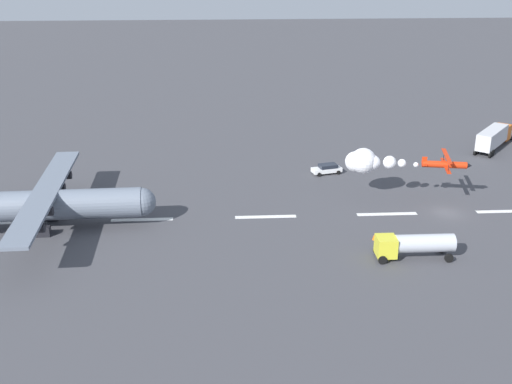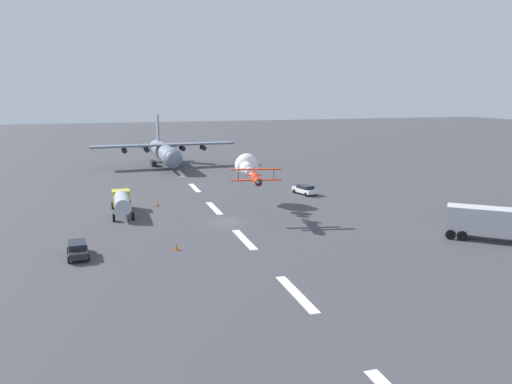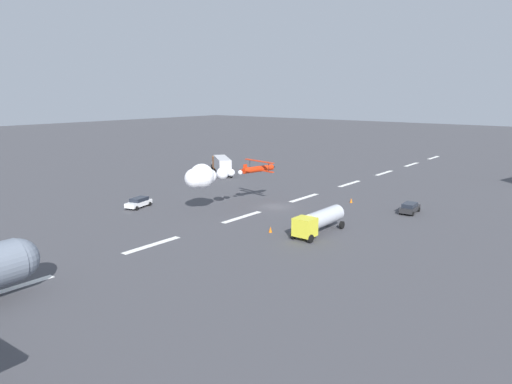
{
  "view_description": "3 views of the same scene",
  "coord_description": "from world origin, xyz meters",
  "px_view_note": "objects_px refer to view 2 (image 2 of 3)",
  "views": [
    {
      "loc": [
        29.79,
        77.54,
        34.04
      ],
      "look_at": [
        25.39,
        0.0,
        3.52
      ],
      "focal_mm": 45.51,
      "sensor_mm": 36.0,
      "label": 1
    },
    {
      "loc": [
        -60.18,
        14.37,
        16.31
      ],
      "look_at": [
        -0.33,
        -3.72,
        3.75
      ],
      "focal_mm": 35.07,
      "sensor_mm": 36.0,
      "label": 2
    },
    {
      "loc": [
        57.48,
        42.04,
        17.21
      ],
      "look_at": [
        8.61,
        2.98,
        4.11
      ],
      "focal_mm": 33.28,
      "sensor_mm": 36.0,
      "label": 3
    }
  ],
  "objects_px": {
    "fuel_tanker_truck": "(122,201)",
    "cargo_transport_plane": "(165,152)",
    "semi_truck_orange": "(507,224)",
    "stunt_biplane_red": "(248,167)",
    "traffic_cone_far": "(158,204)",
    "airport_staff_sedan": "(78,249)",
    "traffic_cone_near": "(176,247)",
    "followme_car_yellow": "(305,189)"
  },
  "relations": [
    {
      "from": "followme_car_yellow",
      "to": "traffic_cone_far",
      "type": "relative_size",
      "value": 6.48
    },
    {
      "from": "cargo_transport_plane",
      "to": "fuel_tanker_truck",
      "type": "relative_size",
      "value": 3.57
    },
    {
      "from": "cargo_transport_plane",
      "to": "airport_staff_sedan",
      "type": "xyz_separation_m",
      "value": [
        -59.58,
        15.79,
        -2.46
      ]
    },
    {
      "from": "followme_car_yellow",
      "to": "traffic_cone_near",
      "type": "bearing_deg",
      "value": 134.03
    },
    {
      "from": "followme_car_yellow",
      "to": "traffic_cone_near",
      "type": "distance_m",
      "value": 33.35
    },
    {
      "from": "fuel_tanker_truck",
      "to": "airport_staff_sedan",
      "type": "height_order",
      "value": "fuel_tanker_truck"
    },
    {
      "from": "followme_car_yellow",
      "to": "stunt_biplane_red",
      "type": "bearing_deg",
      "value": 111.01
    },
    {
      "from": "cargo_transport_plane",
      "to": "airport_staff_sedan",
      "type": "bearing_deg",
      "value": 165.15
    },
    {
      "from": "semi_truck_orange",
      "to": "followme_car_yellow",
      "type": "distance_m",
      "value": 32.9
    },
    {
      "from": "cargo_transport_plane",
      "to": "traffic_cone_near",
      "type": "distance_m",
      "value": 60.61
    },
    {
      "from": "stunt_biplane_red",
      "to": "airport_staff_sedan",
      "type": "bearing_deg",
      "value": 128.62
    },
    {
      "from": "fuel_tanker_truck",
      "to": "cargo_transport_plane",
      "type": "bearing_deg",
      "value": -14.34
    },
    {
      "from": "stunt_biplane_red",
      "to": "fuel_tanker_truck",
      "type": "xyz_separation_m",
      "value": [
        -1.13,
        18.05,
        -3.79
      ]
    },
    {
      "from": "semi_truck_orange",
      "to": "airport_staff_sedan",
      "type": "bearing_deg",
      "value": 79.5
    },
    {
      "from": "semi_truck_orange",
      "to": "fuel_tanker_truck",
      "type": "xyz_separation_m",
      "value": [
        25.62,
        40.08,
        -0.37
      ]
    },
    {
      "from": "airport_staff_sedan",
      "to": "traffic_cone_near",
      "type": "height_order",
      "value": "airport_staff_sedan"
    },
    {
      "from": "fuel_tanker_truck",
      "to": "followme_car_yellow",
      "type": "bearing_deg",
      "value": -79.67
    },
    {
      "from": "fuel_tanker_truck",
      "to": "traffic_cone_far",
      "type": "xyz_separation_m",
      "value": [
        3.27,
        -5.04,
        -1.37
      ]
    },
    {
      "from": "followme_car_yellow",
      "to": "airport_staff_sedan",
      "type": "height_order",
      "value": "same"
    },
    {
      "from": "cargo_transport_plane",
      "to": "traffic_cone_near",
      "type": "relative_size",
      "value": 42.15
    },
    {
      "from": "cargo_transport_plane",
      "to": "followme_car_yellow",
      "type": "xyz_separation_m",
      "value": [
        -37.06,
        -17.97,
        -2.46
      ]
    },
    {
      "from": "cargo_transport_plane",
      "to": "traffic_cone_far",
      "type": "height_order",
      "value": "cargo_transport_plane"
    },
    {
      "from": "stunt_biplane_red",
      "to": "traffic_cone_far",
      "type": "height_order",
      "value": "stunt_biplane_red"
    },
    {
      "from": "cargo_transport_plane",
      "to": "traffic_cone_far",
      "type": "xyz_separation_m",
      "value": [
        -39.04,
        5.77,
        -2.9
      ]
    },
    {
      "from": "stunt_biplane_red",
      "to": "airport_staff_sedan",
      "type": "distance_m",
      "value": 29.85
    },
    {
      "from": "stunt_biplane_red",
      "to": "semi_truck_orange",
      "type": "bearing_deg",
      "value": -140.53
    },
    {
      "from": "followme_car_yellow",
      "to": "traffic_cone_far",
      "type": "bearing_deg",
      "value": 94.76
    },
    {
      "from": "semi_truck_orange",
      "to": "fuel_tanker_truck",
      "type": "height_order",
      "value": "semi_truck_orange"
    },
    {
      "from": "semi_truck_orange",
      "to": "airport_staff_sedan",
      "type": "height_order",
      "value": "semi_truck_orange"
    },
    {
      "from": "fuel_tanker_truck",
      "to": "traffic_cone_near",
      "type": "xyz_separation_m",
      "value": [
        -17.93,
        -4.81,
        -1.37
      ]
    },
    {
      "from": "airport_staff_sedan",
      "to": "semi_truck_orange",
      "type": "bearing_deg",
      "value": -100.5
    },
    {
      "from": "traffic_cone_far",
      "to": "fuel_tanker_truck",
      "type": "bearing_deg",
      "value": 122.96
    },
    {
      "from": "stunt_biplane_red",
      "to": "traffic_cone_near",
      "type": "distance_m",
      "value": 23.77
    },
    {
      "from": "semi_truck_orange",
      "to": "fuel_tanker_truck",
      "type": "relative_size",
      "value": 1.39
    },
    {
      "from": "traffic_cone_near",
      "to": "stunt_biplane_red",
      "type": "bearing_deg",
      "value": -34.79
    },
    {
      "from": "semi_truck_orange",
      "to": "traffic_cone_near",
      "type": "xyz_separation_m",
      "value": [
        7.69,
        35.27,
        -1.74
      ]
    },
    {
      "from": "stunt_biplane_red",
      "to": "fuel_tanker_truck",
      "type": "relative_size",
      "value": 1.89
    },
    {
      "from": "airport_staff_sedan",
      "to": "traffic_cone_near",
      "type": "distance_m",
      "value": 9.82
    },
    {
      "from": "airport_staff_sedan",
      "to": "traffic_cone_near",
      "type": "bearing_deg",
      "value": -93.84
    },
    {
      "from": "cargo_transport_plane",
      "to": "semi_truck_orange",
      "type": "relative_size",
      "value": 2.57
    },
    {
      "from": "airport_staff_sedan",
      "to": "traffic_cone_far",
      "type": "distance_m",
      "value": 22.86
    },
    {
      "from": "semi_truck_orange",
      "to": "traffic_cone_far",
      "type": "relative_size",
      "value": 16.42
    }
  ]
}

